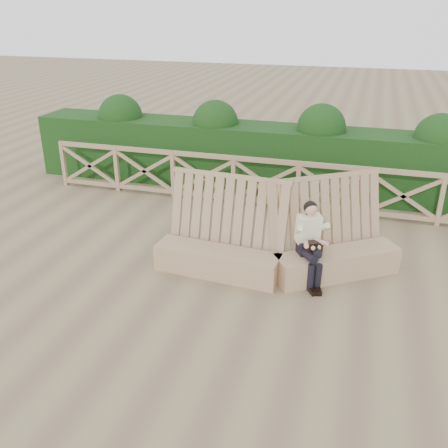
# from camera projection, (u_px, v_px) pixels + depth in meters

# --- Properties ---
(ground) EXTENTS (60.00, 60.00, 0.00)m
(ground) POSITION_uv_depth(u_px,v_px,m) (217.00, 285.00, 8.00)
(ground) COLOR brown
(ground) RESTS_ON ground
(bench) EXTENTS (3.95, 1.83, 1.58)m
(bench) POSITION_uv_depth(u_px,v_px,m) (277.00, 251.00, 8.22)
(bench) COLOR #8A6B4E
(bench) RESTS_ON ground
(woman) EXTENTS (0.59, 0.82, 1.34)m
(woman) POSITION_uv_depth(u_px,v_px,m) (310.00, 240.00, 7.86)
(woman) COLOR black
(woman) RESTS_ON ground
(guardrail) EXTENTS (10.10, 0.09, 1.10)m
(guardrail) POSITION_uv_depth(u_px,v_px,m) (265.00, 183.00, 10.83)
(guardrail) COLOR #7D6648
(guardrail) RESTS_ON ground
(hedge) EXTENTS (12.00, 1.20, 1.50)m
(hedge) POSITION_uv_depth(u_px,v_px,m) (276.00, 159.00, 11.80)
(hedge) COLOR black
(hedge) RESTS_ON ground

